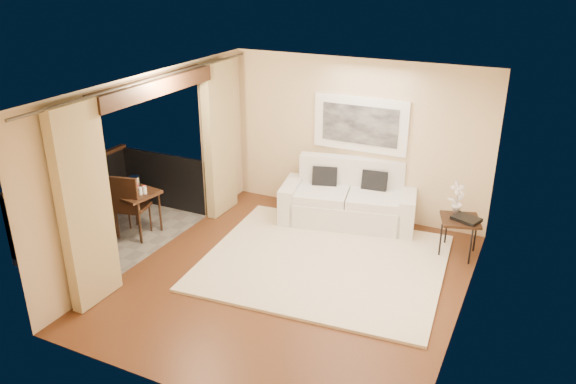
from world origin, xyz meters
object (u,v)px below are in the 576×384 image
Objects in this scene: orchid at (457,198)px; balcony_chair_near at (66,227)px; sofa at (348,201)px; balcony_chair_far at (128,202)px; bistro_table at (136,197)px; ice_bucket at (135,182)px; side_table at (460,222)px.

balcony_chair_near is at bearing -150.99° from orchid.
balcony_chair_far is at bearing -156.48° from sofa.
bistro_table is (-4.68, -1.72, -0.20)m from orchid.
orchid reaches higher than balcony_chair_far.
sofa is 3.53m from ice_bucket.
sofa is at bearing -156.99° from balcony_chair_far.
balcony_chair_far reaches higher than balcony_chair_near.
side_table is 5.03m from bistro_table.
sofa is 3.49m from bistro_table.
bistro_table is 0.81× the size of balcony_chair_near.
balcony_chair_near is (-5.19, -2.64, -0.02)m from side_table.
bistro_table is (-2.91, -1.91, 0.28)m from sofa.
ice_bucket is (-4.90, -1.40, 0.30)m from side_table.
balcony_chair_near is at bearing 54.79° from balcony_chair_far.
side_table is at bearing 43.75° from balcony_chair_near.
bistro_table is (-4.79, -1.54, 0.11)m from side_table.
orchid reaches higher than bistro_table.
bistro_table is 0.17m from balcony_chair_far.
orchid is at bearing 20.13° from bistro_table.
side_table is 5.10m from ice_bucket.
balcony_chair_far is at bearing -158.10° from orchid.
balcony_chair_far is (-2.91, -2.08, 0.25)m from sofa.
sofa is 3.44× the size of side_table.
sofa is 3.59m from balcony_chair_far.
sofa is 11.76× the size of ice_bucket.
bistro_table is 0.25m from ice_bucket.
ice_bucket is (-3.01, -1.78, 0.46)m from sofa.
orchid reaches higher than sofa.
bistro_table is at bearing -51.70° from ice_bucket.
balcony_chair_far is at bearing -71.87° from ice_bucket.
side_table is at bearing -59.06° from orchid.
sofa is 2.60× the size of balcony_chair_near.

